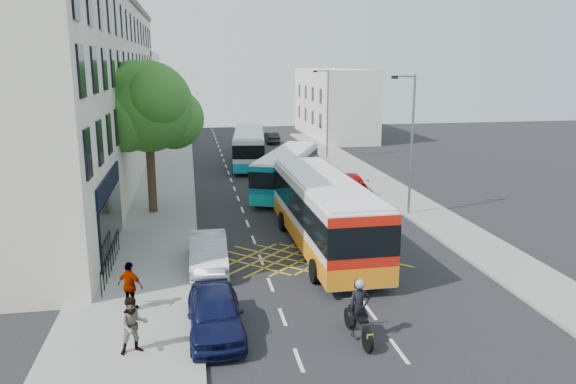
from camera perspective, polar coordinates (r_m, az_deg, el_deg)
name	(u,v)px	position (r m, az deg, el deg)	size (l,w,h in m)	color
ground	(369,310)	(21.09, 8.24, -11.81)	(120.00, 120.00, 0.00)	black
pavement_left	(154,213)	(34.34, -13.50, -2.06)	(5.00, 70.00, 0.15)	gray
pavement_right	(408,201)	(36.90, 12.12, -0.94)	(3.00, 70.00, 0.15)	gray
terrace_main	(77,92)	(43.37, -20.63, 9.52)	(8.30, 45.00, 13.50)	beige
terrace_far	(124,93)	(73.64, -16.28, 9.59)	(8.00, 20.00, 10.00)	silver
building_right	(333,103)	(68.49, 4.64, 8.99)	(6.00, 18.00, 8.00)	silver
street_tree	(147,108)	(33.27, -14.09, 8.32)	(6.30, 5.70, 8.80)	#382619
lamp_near	(410,138)	(32.85, 12.33, 5.41)	(1.45, 0.15, 8.00)	slate
lamp_far	(327,109)	(51.81, 3.93, 8.39)	(1.45, 0.15, 8.00)	slate
railings	(111,258)	(25.04, -17.58, -6.45)	(0.08, 5.60, 1.14)	black
bus_near	(324,212)	(26.84, 3.67, -2.08)	(3.19, 12.34, 3.46)	silver
bus_mid	(287,171)	(38.35, -0.09, 2.10)	(6.22, 10.43, 2.90)	silver
bus_far	(249,147)	(48.90, -3.97, 4.55)	(3.72, 11.05, 3.05)	silver
motorbike	(359,311)	(18.61, 7.21, -11.94)	(0.74, 2.38, 2.11)	black
parked_car_blue	(215,313)	(19.07, -7.42, -12.08)	(1.79, 4.45, 1.52)	#0D1136
parked_car_silver	(208,252)	(24.80, -8.11, -6.06)	(1.60, 4.57, 1.51)	#A3A6AA
red_hatchback	(349,182)	(39.21, 6.17, 0.99)	(1.87, 4.59, 1.33)	#AA0807
distant_car_grey	(249,143)	(57.66, -3.99, 4.97)	(2.42, 5.24, 1.46)	#393B40
distant_car_dark	(271,138)	(62.62, -1.74, 5.55)	(1.33, 3.82, 1.26)	black
pedestrian_near	(133,325)	(18.07, -15.44, -12.91)	(0.88, 0.68, 1.80)	gray
pedestrian_far	(130,286)	(21.03, -15.74, -9.18)	(1.04, 0.43, 1.78)	gray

